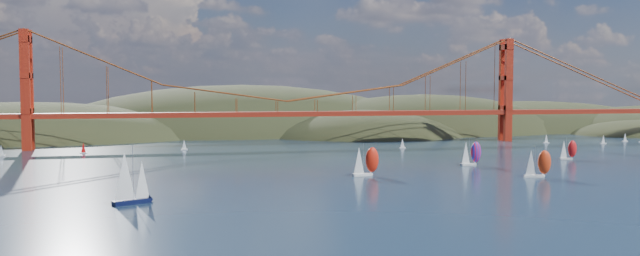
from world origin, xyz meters
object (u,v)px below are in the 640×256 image
(racer_0, at_px, (365,161))
(racer_3, at_px, (568,149))
(sloop_navy, at_px, (130,178))
(racer_rwb, at_px, (471,153))
(racer_1, at_px, (537,163))

(racer_0, distance_m, racer_3, 96.19)
(sloop_navy, bearing_deg, racer_0, -0.95)
(racer_0, distance_m, racer_rwb, 49.45)
(racer_rwb, bearing_deg, sloop_navy, -164.02)
(racer_0, height_order, racer_rwb, racer_0)
(racer_0, xyz_separation_m, racer_1, (52.07, -15.11, -0.32))
(sloop_navy, distance_m, racer_1, 123.58)
(racer_0, height_order, racer_3, racer_0)
(sloop_navy, relative_size, racer_rwb, 1.46)
(racer_1, relative_size, racer_3, 1.13)
(sloop_navy, xyz_separation_m, racer_rwb, (115.70, 53.76, -1.68))
(racer_rwb, bearing_deg, racer_0, -167.01)
(racer_1, bearing_deg, racer_3, 55.27)
(racer_0, xyz_separation_m, racer_rwb, (45.87, 18.47, -0.30))
(racer_1, bearing_deg, sloop_navy, -162.06)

